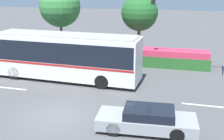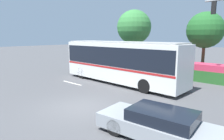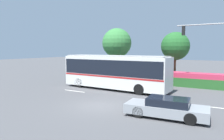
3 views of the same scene
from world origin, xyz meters
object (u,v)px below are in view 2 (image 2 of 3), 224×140
sedan_foreground (160,125)px  street_tree_left (134,27)px  street_tree_centre (205,30)px  city_bus (120,60)px

sedan_foreground → street_tree_left: size_ratio=0.72×
street_tree_left → street_tree_centre: street_tree_left is taller
street_tree_left → city_bus: bearing=-63.4°
sedan_foreground → street_tree_left: 16.72m
city_bus → street_tree_left: size_ratio=1.64×
city_bus → street_tree_left: bearing=-61.0°
sedan_foreground → street_tree_left: (-10.12, 12.60, 4.30)m
street_tree_left → street_tree_centre: 7.58m
city_bus → sedan_foreground: city_bus is taller
street_tree_left → street_tree_centre: size_ratio=1.12×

